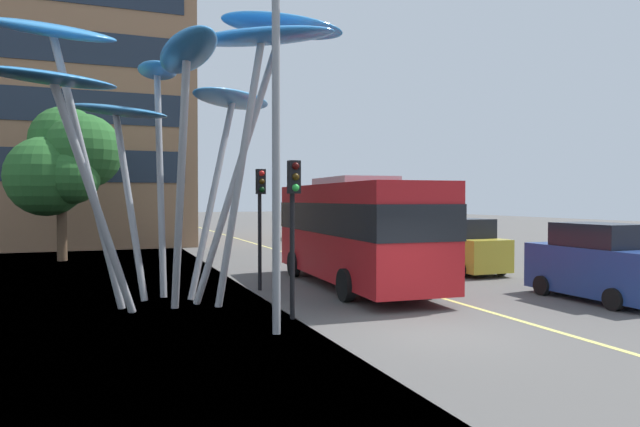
# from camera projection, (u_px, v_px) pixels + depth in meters

# --- Properties ---
(ground) EXTENTS (120.00, 240.00, 0.10)m
(ground) POSITION_uv_depth(u_px,v_px,m) (408.00, 337.00, 12.39)
(ground) COLOR #54514F
(red_bus) EXTENTS (3.15, 9.75, 3.68)m
(red_bus) POSITION_uv_depth(u_px,v_px,m) (354.00, 227.00, 19.25)
(red_bus) COLOR red
(red_bus) RESTS_ON ground
(leaf_sculpture) EXTENTS (9.53, 8.03, 8.36)m
(leaf_sculpture) POSITION_uv_depth(u_px,v_px,m) (175.00, 81.00, 15.67)
(leaf_sculpture) COLOR #9EA0A5
(leaf_sculpture) RESTS_ON ground
(traffic_light_kerb_near) EXTENTS (0.28, 0.42, 3.89)m
(traffic_light_kerb_near) POSITION_uv_depth(u_px,v_px,m) (293.00, 205.00, 13.86)
(traffic_light_kerb_near) COLOR black
(traffic_light_kerb_near) RESTS_ON ground
(traffic_light_kerb_far) EXTENTS (0.28, 0.42, 3.92)m
(traffic_light_kerb_far) POSITION_uv_depth(u_px,v_px,m) (260.00, 203.00, 18.33)
(traffic_light_kerb_far) COLOR black
(traffic_light_kerb_far) RESTS_ON ground
(car_parked_near) EXTENTS (1.92, 4.23, 2.25)m
(car_parked_near) POSITION_uv_depth(u_px,v_px,m) (598.00, 264.00, 16.59)
(car_parked_near) COLOR navy
(car_parked_near) RESTS_ON ground
(car_parked_mid) EXTENTS (2.01, 4.06, 2.17)m
(car_parked_mid) POSITION_uv_depth(u_px,v_px,m) (462.00, 247.00, 22.92)
(car_parked_mid) COLOR gold
(car_parked_mid) RESTS_ON ground
(car_parked_far) EXTENTS (2.02, 3.85, 2.33)m
(car_parked_far) POSITION_uv_depth(u_px,v_px,m) (390.00, 236.00, 28.79)
(car_parked_far) COLOR gray
(car_parked_far) RESTS_ON ground
(car_side_street) EXTENTS (1.94, 4.20, 1.96)m
(car_side_street) POSITION_uv_depth(u_px,v_px,m) (338.00, 232.00, 35.21)
(car_side_street) COLOR navy
(car_side_street) RESTS_ON ground
(car_far_side) EXTENTS (1.94, 4.44, 2.15)m
(car_far_side) POSITION_uv_depth(u_px,v_px,m) (303.00, 225.00, 41.93)
(car_far_side) COLOR silver
(car_far_side) RESTS_ON ground
(street_lamp) EXTENTS (1.57, 0.44, 8.77)m
(street_lamp) POSITION_uv_depth(u_px,v_px,m) (290.00, 84.00, 12.46)
(street_lamp) COLOR gray
(street_lamp) RESTS_ON ground
(tree_pavement_near) EXTENTS (5.29, 4.93, 7.51)m
(tree_pavement_near) POSITION_uv_depth(u_px,v_px,m) (66.00, 158.00, 27.29)
(tree_pavement_near) COLOR brown
(tree_pavement_near) RESTS_ON ground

